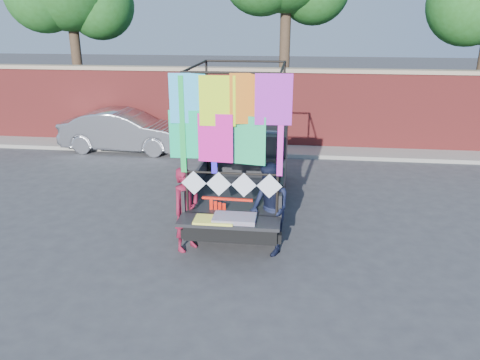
# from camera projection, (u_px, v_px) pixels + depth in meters

# --- Properties ---
(ground) EXTENTS (90.00, 90.00, 0.00)m
(ground) POSITION_uv_depth(u_px,v_px,m) (217.00, 236.00, 9.40)
(ground) COLOR #38383A
(ground) RESTS_ON ground
(brick_wall) EXTENTS (30.00, 0.45, 2.61)m
(brick_wall) POSITION_uv_depth(u_px,v_px,m) (252.00, 107.00, 15.51)
(brick_wall) COLOR maroon
(brick_wall) RESTS_ON ground
(curb) EXTENTS (30.00, 1.20, 0.12)m
(curb) POSITION_uv_depth(u_px,v_px,m) (249.00, 150.00, 15.28)
(curb) COLOR gray
(curb) RESTS_ON ground
(pickup_truck) EXTENTS (2.11, 5.29, 3.33)m
(pickup_truck) POSITION_uv_depth(u_px,v_px,m) (247.00, 168.00, 10.90)
(pickup_truck) COLOR black
(pickup_truck) RESTS_ON ground
(sedan) EXTENTS (4.10, 1.53, 1.34)m
(sedan) POSITION_uv_depth(u_px,v_px,m) (125.00, 131.00, 15.19)
(sedan) COLOR #B5B6BD
(sedan) RESTS_ON ground
(woman) EXTENTS (0.65, 0.70, 1.61)m
(woman) POSITION_uv_depth(u_px,v_px,m) (186.00, 209.00, 8.65)
(woman) COLOR maroon
(woman) RESTS_ON ground
(man) EXTENTS (0.98, 1.05, 1.73)m
(man) POSITION_uv_depth(u_px,v_px,m) (269.00, 209.00, 8.51)
(man) COLOR black
(man) RESTS_ON ground
(streamer_bundle) EXTENTS (0.94, 0.08, 0.65)m
(streamer_bundle) POSITION_uv_depth(u_px,v_px,m) (222.00, 209.00, 8.58)
(streamer_bundle) COLOR red
(streamer_bundle) RESTS_ON ground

